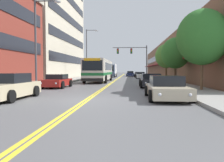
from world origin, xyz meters
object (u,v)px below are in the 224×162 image
Objects in this scene: car_navy_moving_lead at (130,74)px; street_lamp_left_near at (39,36)px; traffic_signal_mast at (134,55)px; car_red_parked_left_mid at (57,81)px; car_charcoal_parked_right_mid at (151,81)px; street_tree_right_near at (202,37)px; city_bus at (100,70)px; street_tree_right_mid at (175,53)px; car_white_parked_right_far at (141,75)px; street_tree_right_far at (166,56)px; car_dark_grey_parked_left_near at (95,75)px; car_black_parked_right_end at (139,75)px; car_beige_parked_left_far at (10,87)px; car_champagne_parked_right_foreground at (166,88)px; box_truck at (111,70)px; street_lamp_left_far at (88,50)px.

street_lamp_left_near is at bearing -100.63° from car_navy_moving_lead.
car_red_parked_left_mid is at bearing -111.80° from traffic_signal_mast.
street_tree_right_near is (3.25, -4.27, 3.39)m from car_charcoal_parked_right_mid.
traffic_signal_mast is 22.27m from street_tree_right_near.
car_red_parked_left_mid is 0.70× the size of traffic_signal_mast.
street_tree_right_mid is at bearing -31.09° from city_bus.
traffic_signal_mast is (5.04, 7.95, 2.52)m from city_bus.
car_white_parked_right_far is (6.39, 13.20, -1.10)m from city_bus.
street_tree_right_mid is 8.29m from street_tree_right_far.
car_navy_moving_lead is (6.71, 16.32, 0.03)m from car_dark_grey_parked_left_near.
street_tree_right_mid is at bearing 52.84° from car_charcoal_parked_right_mid.
car_dark_grey_parked_left_near is at bearing -127.10° from car_black_parked_right_end.
car_white_parked_right_far is at bearing -81.31° from car_navy_moving_lead.
car_beige_parked_left_far is 13.32m from street_tree_right_near.
traffic_signal_mast reaches higher than car_charcoal_parked_right_mid.
street_tree_right_far reaches higher than city_bus.
city_bus is at bearing 109.11° from car_champagne_parked_right_foreground.
car_charcoal_parked_right_mid is 6.35m from street_tree_right_near.
car_black_parked_right_end is 0.55× the size of box_truck.
street_tree_right_mid reaches higher than car_dark_grey_parked_left_near.
street_tree_right_mid is at bearing -92.44° from street_tree_right_far.
car_black_parked_right_end is 0.72× the size of street_tree_right_near.
street_tree_right_far is (11.96, -7.31, 3.09)m from car_dark_grey_parked_left_near.
traffic_signal_mast is at bearing -87.96° from car_navy_moving_lead.
street_tree_right_mid is at bearing 48.69° from car_beige_parked_left_far.
street_lamp_left_far is at bearing 110.00° from car_champagne_parked_right_foreground.
city_bus reaches higher than car_navy_moving_lead.
car_red_parked_left_mid is at bearing -88.04° from street_lamp_left_far.
street_tree_right_near is (9.49, -13.87, 2.30)m from city_bus.
box_truck is 14.19m from street_lamp_left_far.
city_bus is at bearing 148.91° from street_tree_right_mid.
street_lamp_left_near reaches higher than car_white_parked_right_far.
car_white_parked_right_far is 0.55× the size of box_truck.
traffic_signal_mast is at bearing 68.20° from car_red_parked_left_mid.
car_red_parked_left_mid is at bearing -93.96° from box_truck.
box_truck reaches higher than city_bus.
box_truck is at bearing 99.46° from car_champagne_parked_right_foreground.
car_charcoal_parked_right_mid is 17.97m from traffic_signal_mast.
car_red_parked_left_mid is 0.83× the size of street_tree_right_mid.
car_dark_grey_parked_left_near is 1.12× the size of car_white_parked_right_far.
street_lamp_left_near reaches higher than traffic_signal_mast.
city_bus is at bearing -89.30° from box_truck.
car_red_parked_left_mid is at bearing -102.86° from city_bus.
car_charcoal_parked_right_mid is 0.71× the size of traffic_signal_mast.
car_white_parked_right_far is 0.58× the size of street_lamp_left_near.
street_lamp_left_far is (-9.34, 17.24, 4.51)m from car_charcoal_parked_right_mid.
street_lamp_left_near is at bearing -89.85° from street_lamp_left_far.
traffic_signal_mast is 8.19m from street_lamp_left_far.
car_white_parked_right_far is at bearing 20.13° from car_dark_grey_parked_left_near.
car_black_parked_right_end is (0.05, 31.00, -0.03)m from car_charcoal_parked_right_mid.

